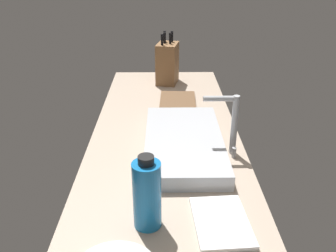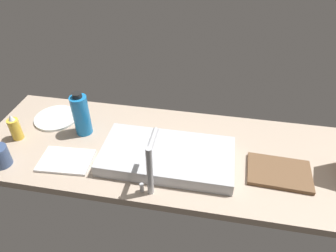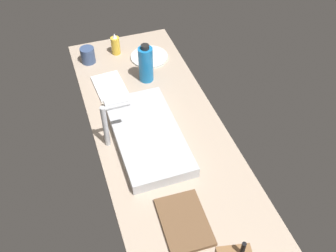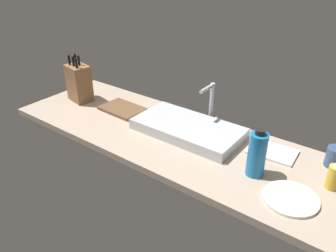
{
  "view_description": "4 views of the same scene",
  "coord_description": "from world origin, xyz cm",
  "px_view_note": "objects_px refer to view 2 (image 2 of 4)",
  "views": [
    {
      "loc": [
        127.92,
        -0.6,
        72.41
      ],
      "look_at": [
        2.8,
        0.92,
        12.07
      ],
      "focal_mm": 39.12,
      "sensor_mm": 36.0,
      "label": 1
    },
    {
      "loc": [
        -11.83,
        98.59,
        96.15
      ],
      "look_at": [
        7.16,
        -4.86,
        13.12
      ],
      "focal_mm": 32.48,
      "sensor_mm": 36.0,
      "label": 2
    },
    {
      "loc": [
        -113.51,
        37.53,
        137.94
      ],
      "look_at": [
        3.96,
        -2.55,
        10.54
      ],
      "focal_mm": 41.86,
      "sensor_mm": 36.0,
      "label": 3
    },
    {
      "loc": [
        87.9,
        -120.39,
        90.37
      ],
      "look_at": [
        0.05,
        -3.24,
        10.39
      ],
      "focal_mm": 35.61,
      "sensor_mm": 36.0,
      "label": 4
    }
  ],
  "objects_px": {
    "dinner_plate": "(56,118)",
    "sink_basin": "(167,156)",
    "coffee_mug": "(0,156)",
    "water_bottle": "(81,115)",
    "soap_bottle": "(15,128)",
    "dish_towel": "(66,160)",
    "cutting_board": "(279,173)",
    "faucet": "(150,165)"
  },
  "relations": [
    {
      "from": "dinner_plate",
      "to": "sink_basin",
      "type": "bearing_deg",
      "value": 162.44
    },
    {
      "from": "coffee_mug",
      "to": "water_bottle",
      "type": "bearing_deg",
      "value": -133.89
    },
    {
      "from": "dinner_plate",
      "to": "coffee_mug",
      "type": "relative_size",
      "value": 2.35
    },
    {
      "from": "soap_bottle",
      "to": "dish_towel",
      "type": "distance_m",
      "value": 0.31
    },
    {
      "from": "cutting_board",
      "to": "dinner_plate",
      "type": "height_order",
      "value": "cutting_board"
    },
    {
      "from": "sink_basin",
      "to": "cutting_board",
      "type": "distance_m",
      "value": 0.47
    },
    {
      "from": "sink_basin",
      "to": "coffee_mug",
      "type": "xyz_separation_m",
      "value": [
        0.68,
        0.15,
        0.02
      ]
    },
    {
      "from": "water_bottle",
      "to": "dinner_plate",
      "type": "xyz_separation_m",
      "value": [
        0.18,
        -0.07,
        -0.1
      ]
    },
    {
      "from": "faucet",
      "to": "soap_bottle",
      "type": "height_order",
      "value": "faucet"
    },
    {
      "from": "faucet",
      "to": "soap_bottle",
      "type": "relative_size",
      "value": 1.73
    },
    {
      "from": "dish_towel",
      "to": "coffee_mug",
      "type": "distance_m",
      "value": 0.27
    },
    {
      "from": "dinner_plate",
      "to": "faucet",
      "type": "bearing_deg",
      "value": 148.1
    },
    {
      "from": "soap_bottle",
      "to": "dish_towel",
      "type": "height_order",
      "value": "soap_bottle"
    },
    {
      "from": "faucet",
      "to": "dish_towel",
      "type": "xyz_separation_m",
      "value": [
        0.39,
        -0.08,
        -0.13
      ]
    },
    {
      "from": "dinner_plate",
      "to": "dish_towel",
      "type": "height_order",
      "value": "same"
    },
    {
      "from": "sink_basin",
      "to": "water_bottle",
      "type": "xyz_separation_m",
      "value": [
        0.43,
        -0.12,
        0.07
      ]
    },
    {
      "from": "sink_basin",
      "to": "water_bottle",
      "type": "height_order",
      "value": "water_bottle"
    },
    {
      "from": "cutting_board",
      "to": "dinner_plate",
      "type": "distance_m",
      "value": 1.09
    },
    {
      "from": "sink_basin",
      "to": "dinner_plate",
      "type": "relative_size",
      "value": 2.61
    },
    {
      "from": "cutting_board",
      "to": "dish_towel",
      "type": "relative_size",
      "value": 1.16
    },
    {
      "from": "soap_bottle",
      "to": "dish_towel",
      "type": "xyz_separation_m",
      "value": [
        -0.29,
        0.11,
        -0.05
      ]
    },
    {
      "from": "dish_towel",
      "to": "cutting_board",
      "type": "bearing_deg",
      "value": -174.26
    },
    {
      "from": "sink_basin",
      "to": "soap_bottle",
      "type": "bearing_deg",
      "value": -1.84
    },
    {
      "from": "cutting_board",
      "to": "water_bottle",
      "type": "relative_size",
      "value": 1.16
    },
    {
      "from": "soap_bottle",
      "to": "coffee_mug",
      "type": "height_order",
      "value": "soap_bottle"
    },
    {
      "from": "faucet",
      "to": "dish_towel",
      "type": "distance_m",
      "value": 0.42
    },
    {
      "from": "sink_basin",
      "to": "cutting_board",
      "type": "height_order",
      "value": "sink_basin"
    },
    {
      "from": "cutting_board",
      "to": "coffee_mug",
      "type": "xyz_separation_m",
      "value": [
        1.15,
        0.15,
        0.04
      ]
    },
    {
      "from": "dinner_plate",
      "to": "dish_towel",
      "type": "bearing_deg",
      "value": 123.58
    },
    {
      "from": "faucet",
      "to": "soap_bottle",
      "type": "bearing_deg",
      "value": -15.51
    },
    {
      "from": "cutting_board",
      "to": "dinner_plate",
      "type": "bearing_deg",
      "value": -9.85
    },
    {
      "from": "cutting_board",
      "to": "water_bottle",
      "type": "bearing_deg",
      "value": -7.37
    },
    {
      "from": "soap_bottle",
      "to": "dish_towel",
      "type": "bearing_deg",
      "value": 159.76
    },
    {
      "from": "sink_basin",
      "to": "coffee_mug",
      "type": "relative_size",
      "value": 6.15
    },
    {
      "from": "soap_bottle",
      "to": "dinner_plate",
      "type": "xyz_separation_m",
      "value": [
        -0.1,
        -0.17,
        -0.05
      ]
    },
    {
      "from": "water_bottle",
      "to": "dinner_plate",
      "type": "height_order",
      "value": "water_bottle"
    },
    {
      "from": "sink_basin",
      "to": "dish_towel",
      "type": "relative_size",
      "value": 2.56
    },
    {
      "from": "sink_basin",
      "to": "faucet",
      "type": "bearing_deg",
      "value": 79.14
    },
    {
      "from": "faucet",
      "to": "soap_bottle",
      "type": "xyz_separation_m",
      "value": [
        0.68,
        -0.19,
        -0.08
      ]
    },
    {
      "from": "water_bottle",
      "to": "dish_towel",
      "type": "xyz_separation_m",
      "value": [
        -0.0,
        0.2,
        -0.1
      ]
    },
    {
      "from": "faucet",
      "to": "coffee_mug",
      "type": "relative_size",
      "value": 2.52
    },
    {
      "from": "dinner_plate",
      "to": "coffee_mug",
      "type": "xyz_separation_m",
      "value": [
        0.07,
        0.34,
        0.04
      ]
    }
  ]
}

